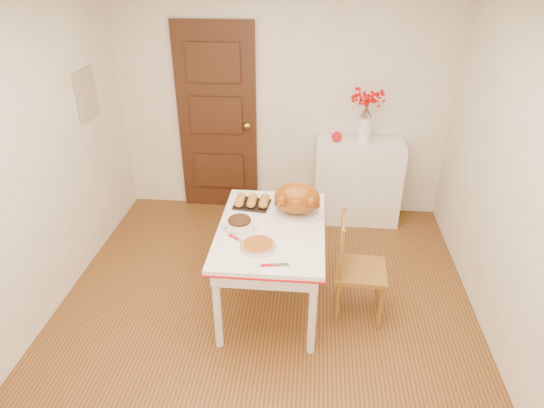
# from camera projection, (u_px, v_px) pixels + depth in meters

# --- Properties ---
(floor) EXTENTS (3.50, 4.00, 0.00)m
(floor) POSITION_uv_depth(u_px,v_px,m) (263.00, 324.00, 3.84)
(floor) COLOR #4D2E11
(floor) RESTS_ON ground
(wall_back) EXTENTS (3.50, 0.00, 2.50)m
(wall_back) POSITION_uv_depth(u_px,v_px,m) (282.00, 101.00, 4.98)
(wall_back) COLOR silver
(wall_back) RESTS_ON ground
(wall_left) EXTENTS (0.00, 4.00, 2.50)m
(wall_left) POSITION_uv_depth(u_px,v_px,m) (17.00, 176.00, 3.38)
(wall_left) COLOR silver
(wall_left) RESTS_ON ground
(wall_right) EXTENTS (0.00, 4.00, 2.50)m
(wall_right) POSITION_uv_depth(u_px,v_px,m) (527.00, 197.00, 3.10)
(wall_right) COLOR silver
(wall_right) RESTS_ON ground
(door_back) EXTENTS (0.85, 0.06, 2.06)m
(door_back) POSITION_uv_depth(u_px,v_px,m) (217.00, 120.00, 5.12)
(door_back) COLOR #37190D
(door_back) RESTS_ON ground
(photo_board) EXTENTS (0.03, 0.35, 0.45)m
(photo_board) POSITION_uv_depth(u_px,v_px,m) (87.00, 95.00, 4.31)
(photo_board) COLOR beige
(photo_board) RESTS_ON ground
(sideboard) EXTENTS (0.90, 0.40, 0.90)m
(sideboard) POSITION_uv_depth(u_px,v_px,m) (357.00, 182.00, 5.11)
(sideboard) COLOR white
(sideboard) RESTS_ON floor
(kitchen_table) EXTENTS (0.85, 1.25, 0.75)m
(kitchen_table) POSITION_uv_depth(u_px,v_px,m) (271.00, 266.00, 3.91)
(kitchen_table) COLOR white
(kitchen_table) RESTS_ON floor
(chair_oak) EXTENTS (0.42, 0.42, 0.89)m
(chair_oak) POSITION_uv_depth(u_px,v_px,m) (361.00, 268.00, 3.76)
(chair_oak) COLOR #A56C28
(chair_oak) RESTS_ON floor
(berry_vase) EXTENTS (0.28, 0.28, 0.54)m
(berry_vase) POSITION_uv_depth(u_px,v_px,m) (366.00, 117.00, 4.76)
(berry_vase) COLOR white
(berry_vase) RESTS_ON sideboard
(apple) EXTENTS (0.11, 0.11, 0.11)m
(apple) POSITION_uv_depth(u_px,v_px,m) (337.00, 137.00, 4.89)
(apple) COLOR red
(apple) RESTS_ON sideboard
(turkey_platter) EXTENTS (0.50, 0.44, 0.28)m
(turkey_platter) POSITION_uv_depth(u_px,v_px,m) (297.00, 200.00, 3.83)
(turkey_platter) COLOR #9A4E0B
(turkey_platter) RESTS_ON kitchen_table
(pumpkin_pie) EXTENTS (0.29, 0.29, 0.05)m
(pumpkin_pie) POSITION_uv_depth(u_px,v_px,m) (258.00, 245.00, 3.46)
(pumpkin_pie) COLOR #954C17
(pumpkin_pie) RESTS_ON kitchen_table
(stuffing_dish) EXTENTS (0.27, 0.21, 0.10)m
(stuffing_dish) POSITION_uv_depth(u_px,v_px,m) (240.00, 223.00, 3.68)
(stuffing_dish) COLOR #43250D
(stuffing_dish) RESTS_ON kitchen_table
(rolls_tray) EXTENTS (0.32, 0.26, 0.08)m
(rolls_tray) POSITION_uv_depth(u_px,v_px,m) (252.00, 201.00, 4.02)
(rolls_tray) COLOR #CB8435
(rolls_tray) RESTS_ON kitchen_table
(pie_server) EXTENTS (0.20, 0.09, 0.01)m
(pie_server) POSITION_uv_depth(u_px,v_px,m) (275.00, 265.00, 3.28)
(pie_server) COLOR silver
(pie_server) RESTS_ON kitchen_table
(carving_knife) EXTENTS (0.25, 0.20, 0.01)m
(carving_knife) POSITION_uv_depth(u_px,v_px,m) (241.00, 241.00, 3.54)
(carving_knife) COLOR silver
(carving_knife) RESTS_ON kitchen_table
(drinking_glass) EXTENTS (0.06, 0.06, 0.10)m
(drinking_glass) POSITION_uv_depth(u_px,v_px,m) (285.00, 193.00, 4.13)
(drinking_glass) COLOR white
(drinking_glass) RESTS_ON kitchen_table
(shaker_pair) EXTENTS (0.09, 0.05, 0.09)m
(shaker_pair) POSITION_uv_depth(u_px,v_px,m) (309.00, 197.00, 4.08)
(shaker_pair) COLOR white
(shaker_pair) RESTS_ON kitchen_table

